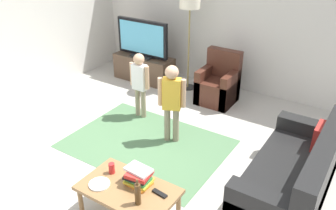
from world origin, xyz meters
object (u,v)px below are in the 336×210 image
Objects in this scene: soda_can at (112,168)px; floor_lamp at (190,5)px; child_center at (172,97)px; plate at (99,184)px; tv_remote at (160,193)px; tv_stand at (144,68)px; bottle at (138,194)px; coffee_table at (128,192)px; tv at (142,39)px; armchair at (219,85)px; book_stack at (139,177)px; child_near_tv at (140,80)px; couch at (297,178)px.

floor_lamp is at bearing 105.49° from soda_can.
child_center is 1.68m from plate.
soda_can reaches higher than tv_remote.
tv_remote is (2.40, -2.98, 0.19)m from tv_stand.
coffee_table is at bearing 151.39° from bottle.
tv is at bearing -90.00° from tv_stand.
tv_stand is 1.09× the size of tv.
floor_lamp reaches higher than child_center.
plate is (-0.60, -0.22, -0.00)m from tv_remote.
tv_stand is 3.83m from tv_remote.
armchair is at bearing 98.28° from coffee_table.
book_stack is at bearing -68.63° from floor_lamp.
soda_can is at bearing 157.07° from bottle.
book_stack is (1.30, -1.75, -0.13)m from child_near_tv.
bottle is (1.47, -1.99, -0.10)m from child_near_tv.
floor_lamp reaches higher than tv.
tv is 1.03× the size of child_near_tv.
child_near_tv is 1.06× the size of coffee_table.
tv_stand is 0.60m from tv.
book_stack is at bearing -176.23° from tv_remote.
floor_lamp reaches higher than plate.
child_center reaches higher than tv_remote.
tv is at bearing 124.21° from coffee_table.
bottle is (0.67, -1.65, -0.15)m from child_center.
child_near_tv is (0.83, -1.19, -0.21)m from tv.
bottle is (2.30, -3.18, -0.31)m from tv.
armchair is at bearing 101.84° from bottle.
bottle is at bearing -54.28° from book_stack.
floor_lamp is 3.64m from tv_remote.
child_near_tv is at bearing -93.59° from floor_lamp.
floor_lamp is (-0.73, 0.19, 1.25)m from armchair.
child_center reaches higher than plate.
book_stack is 1.70× the size of tv_remote.
coffee_table is 3.47× the size of book_stack.
armchair reaches higher than couch.
coffee_table is (2.08, -3.06, -0.48)m from tv.
coffee_table is 5.88× the size of tv_remote.
tv_remote is 0.62m from soda_can.
child_center is 1.79m from bottle.
tv is 3.47m from soda_can.
tv is at bearing 152.56° from couch.
floor_lamp is at bearing 165.23° from armchair.
tv is 3.65m from book_stack.
child_center is 1.64m from tv_remote.
child_near_tv is 2.01m from soda_can.
bottle reaches higher than tv_remote.
floor_lamp is 3.64m from plate.
couch is at bearing -44.35° from armchair.
tv_remote is (-1.05, -1.17, 0.14)m from couch.
tv_stand is 1.64m from armchair.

